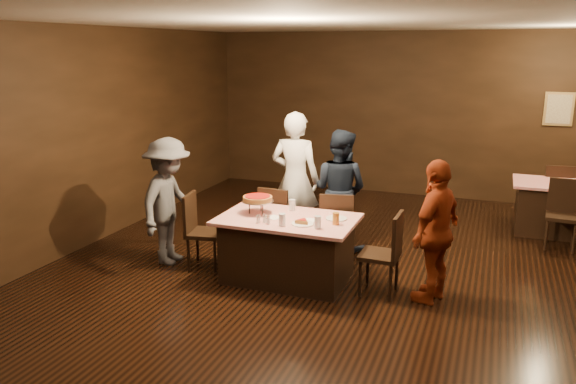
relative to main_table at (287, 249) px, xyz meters
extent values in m
plane|color=black|center=(0.94, -0.39, -0.39)|extent=(10.00, 10.00, 0.00)
cube|color=silver|center=(0.94, -0.39, 2.62)|extent=(8.00, 10.00, 0.04)
cube|color=black|center=(0.94, 4.61, 1.11)|extent=(8.00, 0.04, 3.00)
cube|color=black|center=(-3.06, -0.39, 1.11)|extent=(0.04, 10.00, 3.00)
cube|color=tan|center=(3.14, 4.58, 1.31)|extent=(0.46, 0.03, 0.56)
cube|color=beige|center=(3.14, 4.56, 1.31)|extent=(0.38, 0.01, 0.48)
cube|color=#AA140B|center=(0.00, 0.00, 0.00)|extent=(1.60, 1.00, 0.77)
cube|color=#B60C10|center=(3.15, 3.04, 0.00)|extent=(1.30, 0.90, 0.77)
cube|color=black|center=(-0.40, 0.75, 0.09)|extent=(0.45, 0.45, 0.95)
cube|color=black|center=(0.40, 0.75, 0.09)|extent=(0.49, 0.49, 0.95)
cube|color=black|center=(-1.10, 0.00, 0.09)|extent=(0.49, 0.49, 0.95)
cube|color=black|center=(1.10, 0.00, 0.09)|extent=(0.43, 0.43, 0.95)
cube|color=black|center=(3.15, 2.34, 0.09)|extent=(0.45, 0.45, 0.95)
cube|color=black|center=(3.15, 3.64, 0.09)|extent=(0.46, 0.46, 0.95)
imported|color=white|center=(-0.34, 1.21, 0.55)|extent=(0.69, 0.45, 1.88)
imported|color=black|center=(0.26, 1.31, 0.44)|extent=(0.91, 0.78, 1.65)
imported|color=#4E4F53|center=(-1.61, 0.01, 0.43)|extent=(0.63, 1.06, 1.62)
imported|color=maroon|center=(1.69, 0.03, 0.40)|extent=(0.67, 1.00, 1.58)
cylinder|color=black|center=(-0.40, 0.15, 0.46)|extent=(0.01, 0.01, 0.15)
cylinder|color=black|center=(-0.49, 0.00, 0.46)|extent=(0.01, 0.01, 0.15)
cylinder|color=black|center=(-0.31, 0.00, 0.46)|extent=(0.01, 0.01, 0.15)
cylinder|color=silver|center=(-0.40, 0.05, 0.54)|extent=(0.38, 0.38, 0.01)
cylinder|color=#B27233|center=(-0.40, 0.05, 0.57)|extent=(0.35, 0.35, 0.05)
cylinder|color=#A5140C|center=(-0.40, 0.05, 0.60)|extent=(0.30, 0.30, 0.01)
cylinder|color=white|center=(0.25, -0.18, 0.39)|extent=(0.25, 0.25, 0.01)
cylinder|color=#B27233|center=(0.25, -0.18, 0.42)|extent=(0.18, 0.18, 0.04)
cylinder|color=#A5140C|center=(0.25, -0.18, 0.44)|extent=(0.14, 0.14, 0.01)
cylinder|color=white|center=(0.55, 0.15, 0.39)|extent=(0.25, 0.25, 0.01)
cylinder|color=silver|center=(0.05, -0.30, 0.46)|extent=(0.08, 0.08, 0.14)
cylinder|color=silver|center=(0.45, -0.25, 0.46)|extent=(0.08, 0.08, 0.14)
cylinder|color=#BF7F26|center=(0.60, -0.05, 0.46)|extent=(0.08, 0.08, 0.14)
cylinder|color=silver|center=(-0.05, 0.30, 0.46)|extent=(0.08, 0.08, 0.14)
cylinder|color=silver|center=(-0.18, -0.25, 0.43)|extent=(0.04, 0.04, 0.08)
cylinder|color=silver|center=(-0.18, -0.25, 0.47)|extent=(0.05, 0.05, 0.02)
cylinder|color=silver|center=(-0.12, -0.30, 0.43)|extent=(0.04, 0.04, 0.08)
cylinder|color=silver|center=(-0.12, -0.30, 0.47)|extent=(0.05, 0.05, 0.02)
cylinder|color=silver|center=(-0.24, -0.30, 0.43)|extent=(0.04, 0.04, 0.08)
cylinder|color=silver|center=(-0.24, -0.30, 0.47)|extent=(0.05, 0.05, 0.02)
cube|color=white|center=(0.30, 0.00, 0.39)|extent=(0.19, 0.19, 0.01)
cube|color=white|center=(-0.15, -0.05, 0.39)|extent=(0.21, 0.21, 0.01)
camera|label=1|loc=(2.21, -5.87, 2.32)|focal=35.00mm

